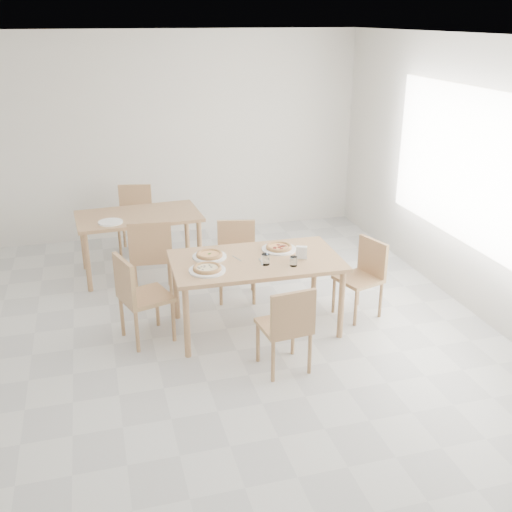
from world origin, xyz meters
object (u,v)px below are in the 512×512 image
object	(u,v)px
chair_west	(137,293)
plate_mushroom	(207,270)
chair_north	(237,254)
tumbler_a	(265,259)
pizza_mushroom	(207,268)
plate_empty	(111,222)
pizza_margherita	(209,254)
chair_south	(288,324)
pizza_pepperoni	(279,247)
chair_back_s	(151,253)
plate_margherita	(210,257)
main_table	(256,266)
tumbler_b	(293,261)
chair_east	(364,272)
napkin_holder	(301,253)
plate_pepperoni	(279,249)
chair_back_n	(135,214)
second_table	(139,221)

from	to	relation	value
chair_west	plate_mushroom	bearing A→B (deg)	-125.61
chair_north	tumbler_a	world-z (taller)	tumbler_a
chair_north	chair_west	bearing A→B (deg)	-134.08
chair_west	pizza_mushroom	distance (m)	0.73
tumbler_a	plate_empty	world-z (taller)	tumbler_a
chair_west	pizza_margherita	distance (m)	0.79
chair_south	pizza_pepperoni	bearing A→B (deg)	-109.37
chair_back_s	plate_margherita	bearing A→B (deg)	126.06
main_table	tumbler_a	bearing A→B (deg)	-70.40
plate_margherita	pizza_pepperoni	bearing A→B (deg)	0.99
chair_west	chair_back_s	distance (m)	0.98
pizza_margherita	tumbler_b	xyz separation A→B (m)	(0.73, -0.42, 0.01)
plate_margherita	main_table	bearing A→B (deg)	-20.76
pizza_pepperoni	tumbler_b	distance (m)	0.43
chair_north	chair_east	bearing A→B (deg)	-21.71
pizza_mushroom	pizza_pepperoni	distance (m)	0.88
chair_south	tumbler_a	world-z (taller)	tumbler_a
pizza_mushroom	chair_east	bearing A→B (deg)	5.67
pizza_mushroom	napkin_holder	bearing A→B (deg)	2.84
chair_north	plate_empty	xyz separation A→B (m)	(-1.31, 0.70, 0.27)
chair_east	plate_pepperoni	bearing A→B (deg)	-118.53
plate_mushroom	pizza_margherita	distance (m)	0.34
chair_south	napkin_holder	xyz separation A→B (m)	(0.38, 0.75, 0.33)
tumbler_b	chair_back_n	world-z (taller)	chair_back_n
chair_back_s	plate_empty	size ratio (longest dim) A/B	3.32
chair_north	plate_margherita	bearing A→B (deg)	-111.14
pizza_margherita	tumbler_a	distance (m)	0.58
tumbler_b	chair_back_s	bearing A→B (deg)	134.37
pizza_mushroom	napkin_holder	xyz separation A→B (m)	(0.94, 0.05, 0.03)
pizza_margherita	chair_west	bearing A→B (deg)	-170.70
chair_south	tumbler_a	bearing A→B (deg)	-96.61
plate_margherita	tumbler_b	size ratio (longest dim) A/B	3.60
plate_margherita	chair_back_n	xyz separation A→B (m)	(-0.53, 2.37, -0.25)
pizza_pepperoni	plate_empty	world-z (taller)	pizza_pepperoni
chair_north	pizza_margherita	distance (m)	0.82
chair_west	plate_empty	world-z (taller)	chair_west
plate_pepperoni	chair_back_s	world-z (taller)	chair_back_s
plate_margherita	tumbler_b	xyz separation A→B (m)	(0.73, -0.42, 0.04)
plate_pepperoni	pizza_mushroom	bearing A→B (deg)	-157.11
chair_back_s	chair_back_n	bearing A→B (deg)	-83.46
chair_east	plate_empty	xyz separation A→B (m)	(-2.49, 1.50, 0.29)
napkin_holder	plate_empty	xyz separation A→B (m)	(-1.74, 1.62, -0.05)
main_table	second_table	size ratio (longest dim) A/B	1.12
pizza_pepperoni	plate_empty	size ratio (longest dim) A/B	1.13
chair_north	pizza_margherita	bearing A→B (deg)	-111.14
second_table	chair_east	bearing A→B (deg)	-42.18
chair_east	chair_back_s	bearing A→B (deg)	-132.69
chair_west	main_table	bearing A→B (deg)	-109.77
main_table	chair_back_s	bearing A→B (deg)	134.51
plate_margherita	plate_pepperoni	distance (m)	0.72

